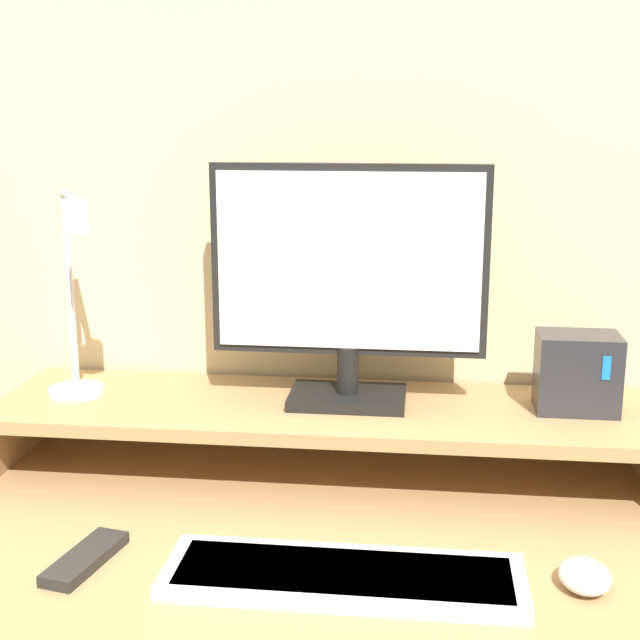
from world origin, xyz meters
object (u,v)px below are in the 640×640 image
Objects in this scene: router_dock at (577,372)px; keyboard at (343,576)px; monitor at (349,276)px; mouse at (585,576)px; remote_control at (85,558)px; desk_lamp at (74,301)px.

keyboard is at bearing -131.59° from router_dock.
mouse is (0.34, -0.36, -0.31)m from monitor.
remote_control is (-0.35, 0.01, -0.00)m from keyboard.
monitor is 3.46× the size of router_dock.
router_dock reaches higher than keyboard.
desk_lamp reaches higher than mouse.
monitor is at bearing 94.35° from keyboard.
monitor is 1.28× the size of desk_lamp.
desk_lamp is 0.64m from keyboard.
router_dock is at bearing 48.41° from keyboard.
mouse reaches higher than keyboard.
desk_lamp is at bearing 145.39° from keyboard.
keyboard is at bearing -85.65° from monitor.
monitor is 2.92× the size of remote_control.
remote_control is (-0.65, -0.02, -0.01)m from mouse.
monitor reaches higher than keyboard.
keyboard is 0.31m from mouse.
remote_control is at bearing 178.54° from keyboard.
remote_control is (-0.32, -0.37, -0.32)m from monitor.
remote_control is (0.12, -0.32, -0.28)m from desk_lamp.
router_dock reaches higher than remote_control.
monitor reaches higher than router_dock.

